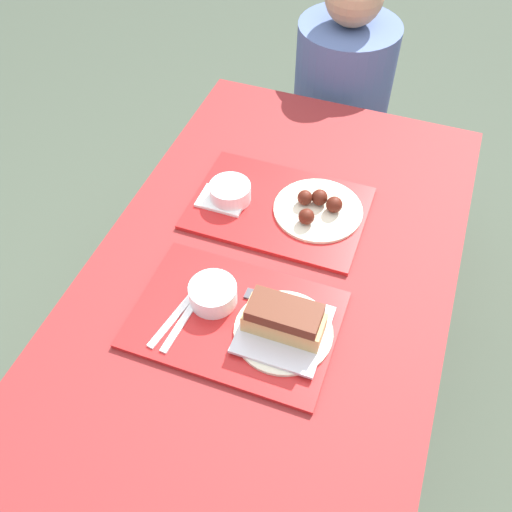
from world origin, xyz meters
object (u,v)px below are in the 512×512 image
at_px(wings_plate_far, 318,207).
at_px(brisket_sandwich_plate, 284,324).
at_px(bowl_coleslaw_near, 213,293).
at_px(person_seated_across, 343,83).
at_px(tray_far, 279,208).
at_px(tray_near, 235,319).
at_px(bowl_coleslaw_far, 230,191).

bearing_deg(wings_plate_far, brisket_sandwich_plate, -84.99).
height_order(bowl_coleslaw_near, person_seated_across, person_seated_across).
height_order(bowl_coleslaw_near, wings_plate_far, wings_plate_far).
relative_size(wings_plate_far, person_seated_across, 0.34).
bearing_deg(tray_far, brisket_sandwich_plate, -70.02).
relative_size(tray_near, wings_plate_far, 1.95).
bearing_deg(bowl_coleslaw_near, tray_near, -23.73).
height_order(tray_near, bowl_coleslaw_far, bowl_coleslaw_far).
relative_size(brisket_sandwich_plate, wings_plate_far, 0.93).
distance_m(brisket_sandwich_plate, person_seated_across, 1.11).
bearing_deg(wings_plate_far, tray_far, -170.09).
bearing_deg(brisket_sandwich_plate, person_seated_across, 97.25).
bearing_deg(tray_far, wings_plate_far, 9.91).
distance_m(brisket_sandwich_plate, wings_plate_far, 0.38).
bearing_deg(tray_far, bowl_coleslaw_far, -172.37).
relative_size(tray_near, person_seated_across, 0.66).
height_order(tray_far, bowl_coleslaw_near, bowl_coleslaw_near).
distance_m(tray_near, bowl_coleslaw_far, 0.38).
distance_m(brisket_sandwich_plate, bowl_coleslaw_far, 0.43).
bearing_deg(tray_far, bowl_coleslaw_near, -97.31).
distance_m(bowl_coleslaw_near, person_seated_across, 1.08).
relative_size(brisket_sandwich_plate, person_seated_across, 0.32).
bearing_deg(brisket_sandwich_plate, wings_plate_far, 95.01).
bearing_deg(bowl_coleslaw_far, person_seated_across, 80.83).
xyz_separation_m(tray_near, bowl_coleslaw_near, (-0.06, 0.03, 0.03)).
distance_m(tray_near, wings_plate_far, 0.39).
height_order(bowl_coleslaw_near, brisket_sandwich_plate, brisket_sandwich_plate).
bearing_deg(person_seated_across, wings_plate_far, -81.57).
distance_m(tray_far, bowl_coleslaw_far, 0.13).
xyz_separation_m(bowl_coleslaw_far, wings_plate_far, (0.23, 0.03, -0.01)).
relative_size(tray_far, bowl_coleslaw_far, 4.15).
bearing_deg(bowl_coleslaw_far, wings_plate_far, 8.62).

